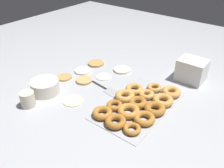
% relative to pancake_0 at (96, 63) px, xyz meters
% --- Properties ---
extents(ground_plane, '(3.00, 3.00, 0.00)m').
position_rel_pancake_0_xyz_m(ground_plane, '(-0.15, -0.21, -0.01)').
color(ground_plane, '#B2B5BA').
extents(pancake_0, '(0.11, 0.11, 0.01)m').
position_rel_pancake_0_xyz_m(pancake_0, '(0.00, 0.00, 0.00)').
color(pancake_0, tan).
rests_on(pancake_0, ground_plane).
extents(pancake_1, '(0.10, 0.10, 0.01)m').
position_rel_pancake_0_xyz_m(pancake_1, '(-0.21, -0.09, -0.00)').
color(pancake_1, tan).
rests_on(pancake_1, ground_plane).
extents(pancake_2, '(0.11, 0.11, 0.01)m').
position_rel_pancake_0_xyz_m(pancake_2, '(-0.40, -0.19, -0.00)').
color(pancake_2, beige).
rests_on(pancake_2, ground_plane).
extents(pancake_3, '(0.09, 0.09, 0.01)m').
position_rel_pancake_0_xyz_m(pancake_3, '(-0.26, 0.03, -0.00)').
color(pancake_3, tan).
rests_on(pancake_3, ground_plane).
extents(pancake_4, '(0.09, 0.09, 0.01)m').
position_rel_pancake_0_xyz_m(pancake_4, '(-0.10, -0.15, -0.00)').
color(pancake_4, silver).
rests_on(pancake_4, ground_plane).
extents(pancake_5, '(0.11, 0.11, 0.01)m').
position_rel_pancake_0_xyz_m(pancake_5, '(-0.13, 0.00, -0.00)').
color(pancake_5, silver).
rests_on(pancake_5, ground_plane).
extents(pancake_6, '(0.11, 0.11, 0.01)m').
position_rel_pancake_0_xyz_m(pancake_6, '(0.04, -0.19, -0.00)').
color(pancake_6, silver).
rests_on(pancake_6, ground_plane).
extents(donut_tray, '(0.49, 0.29, 0.04)m').
position_rel_pancake_0_xyz_m(donut_tray, '(-0.22, -0.49, 0.01)').
color(donut_tray, '#ADAFB5').
rests_on(donut_tray, ground_plane).
extents(batter_bowl, '(0.16, 0.16, 0.07)m').
position_rel_pancake_0_xyz_m(batter_bowl, '(-0.43, -0.00, 0.03)').
color(batter_bowl, silver).
rests_on(batter_bowl, ground_plane).
extents(container_stack, '(0.13, 0.16, 0.14)m').
position_rel_pancake_0_xyz_m(container_stack, '(0.20, -0.59, 0.06)').
color(container_stack, white).
rests_on(container_stack, ground_plane).
extents(paper_cup, '(0.07, 0.07, 0.08)m').
position_rel_pancake_0_xyz_m(paper_cup, '(-0.56, -0.03, 0.03)').
color(paper_cup, beige).
rests_on(paper_cup, ground_plane).
extents(spatula, '(0.07, 0.23, 0.01)m').
position_rel_pancake_0_xyz_m(spatula, '(-0.20, -0.28, -0.00)').
color(spatula, black).
rests_on(spatula, ground_plane).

